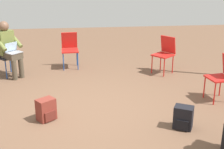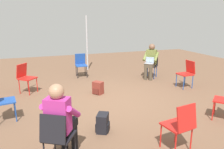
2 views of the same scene
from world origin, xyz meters
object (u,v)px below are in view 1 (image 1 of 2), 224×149
(chair_southwest, at_px, (165,52))
(chair_southeast, at_px, (5,54))
(person_with_laptop, at_px, (8,46))
(chair_west, at_px, (223,75))
(backpack_by_empty_chair, at_px, (46,111))
(chair_south, at_px, (70,47))
(backpack_near_laptop_user, at_px, (183,119))

(chair_southwest, xyz_separation_m, chair_southeast, (3.62, -0.25, 0.00))
(chair_southwest, xyz_separation_m, person_with_laptop, (3.50, -0.13, 0.20))
(chair_west, height_order, person_with_laptop, person_with_laptop)
(chair_southeast, distance_m, backpack_by_empty_chair, 2.62)
(chair_south, xyz_separation_m, chair_west, (-2.80, 2.33, 0.00))
(backpack_by_empty_chair, bearing_deg, person_with_laptop, -66.52)
(chair_southeast, bearing_deg, chair_south, 150.89)
(chair_south, relative_size, person_with_laptop, 0.69)
(chair_southeast, bearing_deg, person_with_laptop, 90.00)
(chair_southwest, relative_size, chair_southeast, 1.00)
(chair_south, relative_size, chair_west, 1.00)
(chair_southwest, xyz_separation_m, backpack_near_laptop_user, (0.42, 2.63, -0.34))
(chair_south, bearing_deg, chair_southeast, 13.28)
(chair_southwest, bearing_deg, person_with_laptop, 48.46)
(chair_southeast, bearing_deg, backpack_near_laptop_user, 92.70)
(chair_south, bearing_deg, backpack_by_empty_chair, 79.82)
(person_with_laptop, bearing_deg, chair_south, 156.86)
(chair_southwest, height_order, chair_west, same)
(chair_southwest, bearing_deg, chair_southeast, 46.65)
(chair_west, distance_m, person_with_laptop, 4.50)
(chair_west, bearing_deg, chair_southeast, 56.97)
(chair_southeast, relative_size, backpack_near_laptop_user, 2.36)
(backpack_near_laptop_user, xyz_separation_m, backpack_by_empty_chair, (2.11, -0.52, 0.00))
(backpack_near_laptop_user, bearing_deg, chair_west, -137.17)
(backpack_near_laptop_user, distance_m, backpack_by_empty_chair, 2.17)
(chair_southwest, relative_size, chair_west, 1.00)
(chair_southwest, height_order, person_with_laptop, person_with_laptop)
(chair_southeast, distance_m, backpack_near_laptop_user, 4.31)
(chair_south, height_order, chair_west, same)
(chair_southwest, distance_m, backpack_by_empty_chair, 3.31)
(chair_south, xyz_separation_m, person_with_laptop, (1.32, 0.54, 0.20))
(backpack_near_laptop_user, bearing_deg, person_with_laptop, -41.82)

